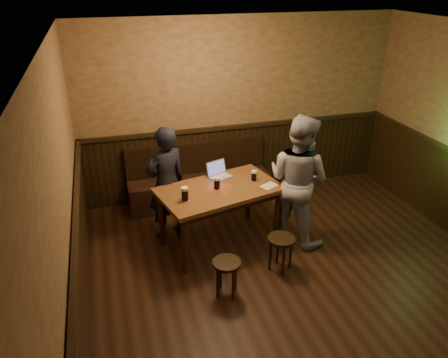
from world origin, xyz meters
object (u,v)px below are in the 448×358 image
at_px(bench, 199,184).
at_px(pub_table, 219,196).
at_px(pint_mid, 217,183).
at_px(pint_right, 254,176).
at_px(laptop, 218,173).
at_px(person_grey, 298,180).
at_px(stool_right, 281,244).
at_px(stool_left, 227,268).
at_px(person_suit, 166,184).
at_px(pint_left, 185,194).

relative_size(bench, pub_table, 1.28).
bearing_deg(bench, pub_table, -90.00).
bearing_deg(pub_table, pint_mid, -179.64).
relative_size(pub_table, pint_right, 11.43).
bearing_deg(pub_table, laptop, 62.44).
distance_m(pint_mid, laptop, 0.37).
bearing_deg(person_grey, stool_right, 108.98).
bearing_deg(pint_right, stool_left, -122.50).
relative_size(stool_left, person_suit, 0.28).
xyz_separation_m(stool_right, pint_left, (-1.05, 0.57, 0.55)).
xyz_separation_m(bench, stool_right, (0.56, -1.98, 0.05)).
height_order(pub_table, pint_right, pint_right).
xyz_separation_m(laptop, person_suit, (-0.71, 0.04, -0.09)).
bearing_deg(person_suit, person_grey, 140.44).
relative_size(pub_table, person_suit, 1.08).
relative_size(laptop, person_grey, 0.20).
distance_m(bench, pint_right, 1.37).
bearing_deg(pint_left, person_grey, 1.39).
height_order(pub_table, stool_left, pub_table).
distance_m(pint_mid, person_grey, 1.07).
distance_m(pint_right, person_grey, 0.58).
bearing_deg(laptop, stool_right, -86.71).
xyz_separation_m(stool_left, pint_right, (0.70, 1.10, 0.55)).
height_order(pint_mid, person_suit, person_suit).
height_order(pint_left, pint_mid, pint_left).
distance_m(stool_right, person_suit, 1.71).
relative_size(pint_mid, pint_right, 1.09).
bearing_deg(pub_table, pint_right, -4.80).
distance_m(bench, stool_right, 2.06).
relative_size(pub_table, stool_right, 3.75).
height_order(pub_table, person_grey, person_grey).
xyz_separation_m(pub_table, person_grey, (1.02, -0.16, 0.17)).
height_order(bench, pint_right, pint_right).
bearing_deg(person_suit, pint_left, 82.21).
relative_size(pub_table, pint_mid, 10.52).
distance_m(pub_table, person_suit, 0.74).
distance_m(stool_left, person_grey, 1.59).
height_order(stool_right, laptop, laptop).
relative_size(bench, pint_left, 12.18).
bearing_deg(person_grey, pint_right, 31.27).
bearing_deg(pint_mid, bench, 88.34).
bearing_deg(person_suit, pub_table, 127.40).
bearing_deg(stool_right, pub_table, 126.06).
xyz_separation_m(pint_left, person_suit, (-0.14, 0.59, -0.12)).
relative_size(pint_left, person_suit, 0.11).
xyz_separation_m(pub_table, stool_left, (-0.20, -1.02, -0.37)).
relative_size(stool_right, pint_right, 3.05).
distance_m(stool_left, person_suit, 1.53).
distance_m(laptop, person_suit, 0.72).
distance_m(stool_right, pint_right, 1.01).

